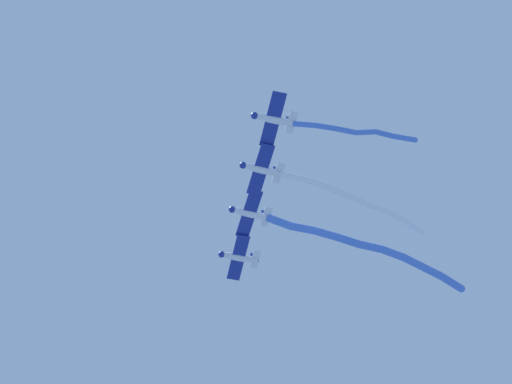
{
  "coord_description": "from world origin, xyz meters",
  "views": [
    {
      "loc": [
        27.27,
        39.49,
        2.28
      ],
      "look_at": [
        -3.56,
        -1.63,
        83.58
      ],
      "focal_mm": 57.39,
      "sensor_mm": 36.0,
      "label": 1
    }
  ],
  "objects_px": {
    "airplane_right_wing": "(261,169)",
    "airplane_lead": "(239,257)",
    "airplane_slot": "(273,119)",
    "airplane_left_wing": "(249,213)"
  },
  "relations": [
    {
      "from": "airplane_right_wing",
      "to": "airplane_slot",
      "type": "bearing_deg",
      "value": 87.27
    },
    {
      "from": "airplane_right_wing",
      "to": "airplane_lead",
      "type": "bearing_deg",
      "value": -92.73
    },
    {
      "from": "airplane_lead",
      "to": "airplane_left_wing",
      "type": "height_order",
      "value": "airplane_left_wing"
    },
    {
      "from": "airplane_slot",
      "to": "airplane_right_wing",
      "type": "bearing_deg",
      "value": -90.37
    },
    {
      "from": "airplane_lead",
      "to": "airplane_slot",
      "type": "bearing_deg",
      "value": 90.16
    },
    {
      "from": "airplane_right_wing",
      "to": "airplane_slot",
      "type": "xyz_separation_m",
      "value": [
        2.71,
        5.87,
        0.3
      ]
    },
    {
      "from": "airplane_lead",
      "to": "airplane_right_wing",
      "type": "relative_size",
      "value": 0.99
    },
    {
      "from": "airplane_lead",
      "to": "airplane_left_wing",
      "type": "bearing_deg",
      "value": 90.17
    },
    {
      "from": "airplane_left_wing",
      "to": "airplane_right_wing",
      "type": "height_order",
      "value": "airplane_left_wing"
    },
    {
      "from": "airplane_left_wing",
      "to": "airplane_slot",
      "type": "distance_m",
      "value": 12.94
    }
  ]
}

